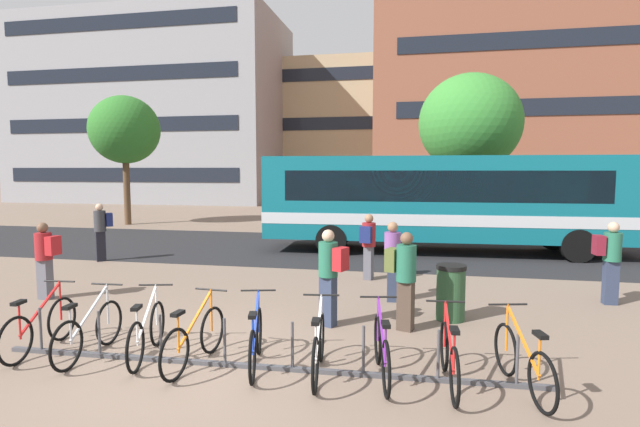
# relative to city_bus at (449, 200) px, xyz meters

# --- Properties ---
(ground) EXTENTS (200.00, 200.00, 0.00)m
(ground) POSITION_rel_city_bus_xyz_m (-4.14, -10.27, -1.78)
(ground) COLOR #7A6656
(bus_lane_asphalt) EXTENTS (80.00, 7.20, 0.01)m
(bus_lane_asphalt) POSITION_rel_city_bus_xyz_m (-4.14, -0.00, -1.77)
(bus_lane_asphalt) COLOR #232326
(bus_lane_asphalt) RESTS_ON ground
(city_bus) EXTENTS (12.11, 3.01, 3.20)m
(city_bus) POSITION_rel_city_bus_xyz_m (0.00, 0.00, 0.00)
(city_bus) COLOR #0F6070
(city_bus) RESTS_ON ground
(bike_rack) EXTENTS (7.81, 0.27, 0.70)m
(bike_rack) POSITION_rel_city_bus_xyz_m (-3.21, -10.26, -1.68)
(bike_rack) COLOR #47474C
(bike_rack) RESTS_ON ground
(parked_bicycle_red_0) EXTENTS (0.52, 1.72, 0.99)m
(parked_bicycle_red_0) POSITION_rel_city_bus_xyz_m (-6.67, -10.30, -1.39)
(parked_bicycle_red_0) COLOR black
(parked_bicycle_red_0) RESTS_ON ground
(parked_bicycle_silver_1) EXTENTS (0.52, 1.72, 0.99)m
(parked_bicycle_silver_1) POSITION_rel_city_bus_xyz_m (-5.81, -10.33, -1.39)
(parked_bicycle_silver_1) COLOR black
(parked_bicycle_silver_1) RESTS_ON ground
(parked_bicycle_white_2) EXTENTS (0.60, 1.69, 0.99)m
(parked_bicycle_white_2) POSITION_rel_city_bus_xyz_m (-4.94, -10.20, -1.39)
(parked_bicycle_white_2) COLOR black
(parked_bicycle_white_2) RESTS_ON ground
(parked_bicycle_orange_3) EXTENTS (0.52, 1.72, 0.99)m
(parked_bicycle_orange_3) POSITION_rel_city_bus_xyz_m (-4.13, -10.33, -1.39)
(parked_bicycle_orange_3) COLOR black
(parked_bicycle_orange_3) RESTS_ON ground
(parked_bicycle_blue_4) EXTENTS (0.60, 1.69, 0.99)m
(parked_bicycle_blue_4) POSITION_rel_city_bus_xyz_m (-3.26, -10.22, -1.39)
(parked_bicycle_blue_4) COLOR black
(parked_bicycle_blue_4) RESTS_ON ground
(parked_bicycle_white_5) EXTENTS (0.52, 1.72, 0.99)m
(parked_bicycle_white_5) POSITION_rel_city_bus_xyz_m (-2.35, -10.31, -1.39)
(parked_bicycle_white_5) COLOR black
(parked_bicycle_white_5) RESTS_ON ground
(parked_bicycle_purple_6) EXTENTS (0.52, 1.70, 0.99)m
(parked_bicycle_purple_6) POSITION_rel_city_bus_xyz_m (-1.50, -10.25, -1.39)
(parked_bicycle_purple_6) COLOR black
(parked_bicycle_purple_6) RESTS_ON ground
(parked_bicycle_red_7) EXTENTS (0.52, 1.72, 0.99)m
(parked_bicycle_red_7) POSITION_rel_city_bus_xyz_m (-0.64, -10.31, -1.39)
(parked_bicycle_red_7) COLOR black
(parked_bicycle_red_7) RESTS_ON ground
(parked_bicycle_orange_8) EXTENTS (0.58, 1.69, 0.99)m
(parked_bicycle_orange_8) POSITION_rel_city_bus_xyz_m (0.25, -10.29, -1.39)
(parked_bicycle_orange_8) COLOR black
(parked_bicycle_orange_8) RESTS_ON ground
(commuter_teal_pack_0) EXTENTS (0.36, 0.53, 1.69)m
(commuter_teal_pack_0) POSITION_rel_city_bus_xyz_m (-1.56, -6.35, -0.80)
(commuter_teal_pack_0) COLOR #2D3851
(commuter_teal_pack_0) RESTS_ON ground
(commuter_navy_pack_1) EXTENTS (0.59, 0.58, 1.75)m
(commuter_navy_pack_1) POSITION_rel_city_bus_xyz_m (-10.40, -3.60, -0.76)
(commuter_navy_pack_1) COLOR black
(commuter_navy_pack_1) RESTS_ON ground
(commuter_navy_pack_2) EXTENTS (0.41, 0.57, 1.66)m
(commuter_navy_pack_2) POSITION_rel_city_bus_xyz_m (-2.24, -4.51, -0.82)
(commuter_navy_pack_2) COLOR #565660
(commuter_navy_pack_2) RESTS_ON ground
(commuter_red_pack_3) EXTENTS (0.55, 0.37, 1.65)m
(commuter_red_pack_3) POSITION_rel_city_bus_xyz_m (-8.82, -7.67, -0.82)
(commuter_red_pack_3) COLOR #565660
(commuter_red_pack_3) RESTS_ON ground
(commuter_olive_pack_4) EXTENTS (0.59, 0.47, 1.71)m
(commuter_olive_pack_4) POSITION_rel_city_bus_xyz_m (-1.27, -8.20, -0.79)
(commuter_olive_pack_4) COLOR #47382D
(commuter_olive_pack_4) RESTS_ON ground
(commuter_maroon_pack_5) EXTENTS (0.53, 0.35, 1.71)m
(commuter_maroon_pack_5) POSITION_rel_city_bus_xyz_m (2.84, -5.76, -0.78)
(commuter_maroon_pack_5) COLOR #2D3851
(commuter_maroon_pack_5) RESTS_ON ground
(commuter_red_pack_6) EXTENTS (0.60, 0.49, 1.73)m
(commuter_red_pack_6) POSITION_rel_city_bus_xyz_m (-2.56, -8.26, -0.78)
(commuter_red_pack_6) COLOR #2D3851
(commuter_red_pack_6) RESTS_ON ground
(trash_bin) EXTENTS (0.55, 0.55, 1.03)m
(trash_bin) POSITION_rel_city_bus_xyz_m (-0.43, -7.46, -1.26)
(trash_bin) COLOR #284C2D
(trash_bin) RESTS_ON ground
(street_tree_0) EXTENTS (4.42, 4.42, 6.93)m
(street_tree_0) POSITION_rel_city_bus_xyz_m (1.20, 5.67, 3.01)
(street_tree_0) COLOR brown
(street_tree_0) RESTS_ON ground
(street_tree_1) EXTENTS (3.41, 3.41, 6.41)m
(street_tree_1) POSITION_rel_city_bus_xyz_m (-15.31, 5.31, 2.93)
(street_tree_1) COLOR brown
(street_tree_1) RESTS_ON ground
(building_left_wing) EXTENTS (22.47, 11.19, 15.61)m
(building_left_wing) POSITION_rel_city_bus_xyz_m (-23.96, 23.37, 6.03)
(building_left_wing) COLOR gray
(building_left_wing) RESTS_ON ground
(building_right_wing) EXTENTS (26.42, 11.09, 21.03)m
(building_right_wing) POSITION_rel_city_bus_xyz_m (9.18, 22.27, 8.74)
(building_right_wing) COLOR brown
(building_right_wing) RESTS_ON ground
(building_centre_block) EXTENTS (18.93, 13.26, 12.63)m
(building_centre_block) POSITION_rel_city_bus_xyz_m (-6.04, 31.77, 4.54)
(building_centre_block) COLOR tan
(building_centre_block) RESTS_ON ground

